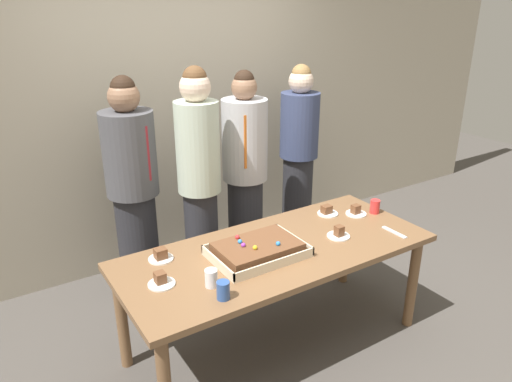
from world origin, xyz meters
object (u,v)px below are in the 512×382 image
plated_slice_far_right (161,281)px  cake_server_utensil (394,232)px  person_serving_front (245,177)px  person_far_right_suit (200,185)px  drink_cup_far_end (223,290)px  plated_slice_near_left (356,212)px  plated_slice_near_right (327,211)px  drink_cup_nearest (211,278)px  plated_slice_center_front (161,256)px  plated_slice_far_left (339,234)px  person_striped_tie_right (299,156)px  party_table (277,260)px  person_green_shirt_behind (133,192)px  sheet_cake (258,250)px  drink_cup_middle (375,206)px

plated_slice_far_right → cake_server_utensil: plated_slice_far_right is taller
person_serving_front → person_far_right_suit: 0.46m
drink_cup_far_end → plated_slice_near_left: bearing=17.2°
cake_server_utensil → drink_cup_far_end: bearing=-177.8°
plated_slice_near_right → drink_cup_nearest: drink_cup_nearest is taller
person_far_right_suit → plated_slice_center_front: bearing=-46.2°
plated_slice_near_left → plated_slice_far_left: 0.40m
plated_slice_near_right → plated_slice_center_front: (-1.27, 0.03, 0.00)m
person_striped_tie_right → party_table: bearing=3.8°
drink_cup_far_end → cake_server_utensil: bearing=2.2°
drink_cup_far_end → person_green_shirt_behind: 1.32m
drink_cup_nearest → person_far_right_suit: person_far_right_suit is taller
plated_slice_center_front → person_green_shirt_behind: person_green_shirt_behind is taller
sheet_cake → plated_slice_near_right: 0.79m
plated_slice_far_left → cake_server_utensil: (0.35, -0.16, -0.02)m
plated_slice_center_front → drink_cup_far_end: drink_cup_far_end is taller
plated_slice_near_left → plated_slice_far_left: plated_slice_far_left is taller
plated_slice_near_left → cake_server_utensil: bearing=-88.5°
plated_slice_far_right → sheet_cake: bearing=-1.6°
plated_slice_near_left → person_serving_front: size_ratio=0.09×
cake_server_utensil → person_far_right_suit: (-0.94, 1.00, 0.21)m
drink_cup_middle → plated_slice_center_front: bearing=172.8°
person_serving_front → person_far_right_suit: (-0.44, -0.10, 0.06)m
drink_cup_far_end → plated_slice_near_right: bearing=24.5°
person_striped_tie_right → sheet_cake: bearing=-0.0°
party_table → person_far_right_suit: bearing=101.6°
drink_cup_middle → person_far_right_suit: bearing=146.9°
party_table → person_far_right_suit: person_far_right_suit is taller
party_table → person_striped_tie_right: size_ratio=1.19×
drink_cup_middle → person_far_right_suit: 1.28m
drink_cup_far_end → person_green_shirt_behind: size_ratio=0.06×
plated_slice_center_front → cake_server_utensil: 1.54m
drink_cup_nearest → person_striped_tie_right: bearing=39.0°
party_table → person_serving_front: size_ratio=1.17×
person_striped_tie_right → plated_slice_center_front: bearing=-17.4°
plated_slice_center_front → cake_server_utensil: (1.45, -0.51, -0.02)m
plated_slice_near_left → sheet_cake: bearing=-172.4°
plated_slice_far_right → cake_server_utensil: bearing=-9.2°
plated_slice_far_left → sheet_cake: bearing=172.5°
plated_slice_near_right → plated_slice_far_left: bearing=-118.3°
sheet_cake → plated_slice_center_front: sheet_cake is taller
plated_slice_near_right → drink_cup_far_end: bearing=-155.5°
sheet_cake → person_serving_front: 0.98m
drink_cup_middle → person_striped_tie_right: 1.03m
plated_slice_near_right → plated_slice_center_front: bearing=178.5°
party_table → drink_cup_far_end: bearing=-151.7°
drink_cup_middle → plated_slice_far_right: bearing=-178.1°
plated_slice_far_right → drink_cup_far_end: (0.22, -0.30, 0.03)m
plated_slice_far_left → plated_slice_near_left: bearing=30.3°
sheet_cake → drink_cup_far_end: size_ratio=5.61×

